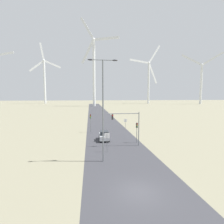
% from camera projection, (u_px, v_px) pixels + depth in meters
% --- Properties ---
extents(ground_plane, '(600.00, 600.00, 0.00)m').
position_uv_depth(ground_plane, '(138.00, 192.00, 15.54)').
color(ground_plane, gray).
extents(road_surface, '(10.00, 240.00, 0.01)m').
position_uv_depth(road_surface, '(102.00, 119.00, 62.95)').
color(road_surface, '#38383D').
rests_on(road_surface, ground).
extents(streetlamp, '(3.73, 0.32, 13.03)m').
position_uv_depth(streetlamp, '(103.00, 101.00, 22.01)').
color(streetlamp, slate).
rests_on(streetlamp, ground).
extents(stop_sign_near, '(0.81, 0.07, 2.95)m').
position_uv_depth(stop_sign_near, '(107.00, 139.00, 26.36)').
color(stop_sign_near, slate).
rests_on(stop_sign_near, ground).
extents(stop_sign_far, '(0.81, 0.07, 2.63)m').
position_uv_depth(stop_sign_far, '(125.00, 122.00, 44.61)').
color(stop_sign_far, slate).
rests_on(stop_sign_far, ground).
extents(traffic_light_post_near_left, '(0.28, 0.34, 4.24)m').
position_uv_depth(traffic_light_post_near_left, '(90.00, 119.00, 40.39)').
color(traffic_light_post_near_left, slate).
rests_on(traffic_light_post_near_left, ground).
extents(traffic_light_post_near_right, '(0.28, 0.33, 3.68)m').
position_uv_depth(traffic_light_post_near_right, '(137.00, 128.00, 31.43)').
color(traffic_light_post_near_right, slate).
rests_on(traffic_light_post_near_right, ground).
extents(traffic_light_mast_overhead, '(5.40, 0.34, 5.81)m').
position_uv_depth(traffic_light_mast_overhead, '(128.00, 121.00, 29.32)').
color(traffic_light_mast_overhead, slate).
rests_on(traffic_light_mast_overhead, ground).
extents(car_approaching, '(1.91, 4.15, 1.83)m').
position_uv_depth(car_approaching, '(104.00, 136.00, 33.38)').
color(car_approaching, '#B7BCC1').
rests_on(car_approaching, ground).
extents(wind_turbine_left, '(31.60, 8.51, 64.22)m').
position_uv_depth(wind_turbine_left, '(44.00, 77.00, 187.88)').
color(wind_turbine_left, silver).
rests_on(wind_turbine_left, ground).
extents(wind_turbine_center, '(29.60, 11.40, 70.15)m').
position_uv_depth(wind_turbine_center, '(94.00, 66.00, 138.54)').
color(wind_turbine_center, silver).
rests_on(wind_turbine_center, ground).
extents(wind_turbine_right, '(35.87, 10.28, 62.58)m').
position_uv_depth(wind_turbine_right, '(149.00, 78.00, 186.07)').
color(wind_turbine_right, silver).
rests_on(wind_turbine_right, ground).
extents(wind_turbine_far_right, '(37.59, 13.05, 51.47)m').
position_uv_depth(wind_turbine_far_right, '(201.00, 79.00, 175.79)').
color(wind_turbine_far_right, silver).
rests_on(wind_turbine_far_right, ground).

